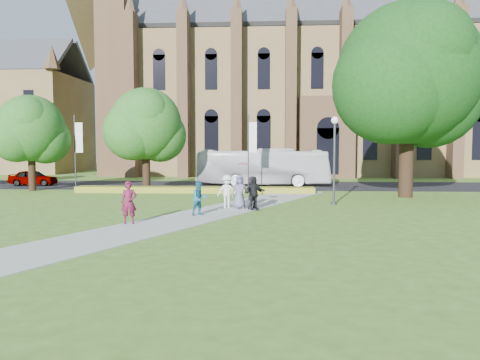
# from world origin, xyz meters

# --- Properties ---
(ground) EXTENTS (160.00, 160.00, 0.00)m
(ground) POSITION_xyz_m (0.00, 0.00, 0.00)
(ground) COLOR #44661E
(ground) RESTS_ON ground
(road) EXTENTS (160.00, 10.00, 0.02)m
(road) POSITION_xyz_m (0.00, 20.00, 0.01)
(road) COLOR black
(road) RESTS_ON ground
(footpath) EXTENTS (15.58, 28.54, 0.04)m
(footpath) POSITION_xyz_m (0.00, 1.00, 0.02)
(footpath) COLOR #B2B2A8
(footpath) RESTS_ON ground
(flower_hedge) EXTENTS (18.00, 1.40, 0.45)m
(flower_hedge) POSITION_xyz_m (-2.00, 13.20, 0.23)
(flower_hedge) COLOR #B59424
(flower_hedge) RESTS_ON ground
(cathedral) EXTENTS (52.60, 18.25, 28.00)m
(cathedral) POSITION_xyz_m (10.00, 39.73, 12.98)
(cathedral) COLOR olive
(cathedral) RESTS_ON ground
(building_west) EXTENTS (22.00, 14.00, 18.30)m
(building_west) POSITION_xyz_m (-34.00, 42.00, 9.21)
(building_west) COLOR olive
(building_west) RESTS_ON ground
(streetlamp) EXTENTS (0.44, 0.44, 5.24)m
(streetlamp) POSITION_xyz_m (7.50, 6.50, 3.30)
(streetlamp) COLOR #38383D
(streetlamp) RESTS_ON ground
(large_tree) EXTENTS (9.60, 9.60, 13.20)m
(large_tree) POSITION_xyz_m (13.00, 11.00, 8.37)
(large_tree) COLOR #332114
(large_tree) RESTS_ON ground
(street_tree_0) EXTENTS (5.20, 5.20, 7.50)m
(street_tree_0) POSITION_xyz_m (-15.00, 14.00, 4.87)
(street_tree_0) COLOR #332114
(street_tree_0) RESTS_ON ground
(street_tree_1) EXTENTS (5.60, 5.60, 8.05)m
(street_tree_1) POSITION_xyz_m (-6.00, 14.50, 5.22)
(street_tree_1) COLOR #332114
(street_tree_1) RESTS_ON ground
(banner_pole_0) EXTENTS (0.70, 0.10, 6.00)m
(banner_pole_0) POSITION_xyz_m (2.11, 15.20, 3.39)
(banner_pole_0) COLOR #38383D
(banner_pole_0) RESTS_ON ground
(banner_pole_1) EXTENTS (0.70, 0.10, 6.00)m
(banner_pole_1) POSITION_xyz_m (-11.89, 15.20, 3.39)
(banner_pole_1) COLOR #38383D
(banner_pole_1) RESTS_ON ground
(tour_coach) EXTENTS (11.96, 3.50, 3.29)m
(tour_coach) POSITION_xyz_m (3.11, 20.05, 1.66)
(tour_coach) COLOR silver
(tour_coach) RESTS_ON road
(car_0) EXTENTS (4.16, 1.80, 1.40)m
(car_0) POSITION_xyz_m (-17.37, 18.70, 0.72)
(car_0) COLOR gray
(car_0) RESTS_ON road
(pedestrian_0) EXTENTS (0.77, 0.59, 1.89)m
(pedestrian_0) POSITION_xyz_m (-2.56, -1.49, 0.99)
(pedestrian_0) COLOR #5A142C
(pedestrian_0) RESTS_ON footpath
(pedestrian_1) EXTENTS (1.04, 1.00, 1.69)m
(pedestrian_1) POSITION_xyz_m (0.17, 1.29, 0.89)
(pedestrian_1) COLOR #185C7B
(pedestrian_1) RESTS_ON footpath
(pedestrian_2) EXTENTS (1.35, 1.03, 1.85)m
(pedestrian_2) POSITION_xyz_m (1.30, 4.12, 0.97)
(pedestrian_2) COLOR silver
(pedestrian_2) RESTS_ON footpath
(pedestrian_3) EXTENTS (1.12, 0.72, 1.77)m
(pedestrian_3) POSITION_xyz_m (2.79, 3.49, 0.93)
(pedestrian_3) COLOR black
(pedestrian_3) RESTS_ON footpath
(pedestrian_4) EXTENTS (1.03, 0.79, 1.87)m
(pedestrian_4) POSITION_xyz_m (2.00, 3.94, 0.97)
(pedestrian_4) COLOR slate
(pedestrian_4) RESTS_ON footpath
(pedestrian_5) EXTENTS (1.45, 1.67, 1.82)m
(pedestrian_5) POSITION_xyz_m (2.74, 3.83, 0.95)
(pedestrian_5) COLOR #2B2931
(pedestrian_5) RESTS_ON footpath
(parasol) EXTENTS (0.73, 0.73, 0.60)m
(parasol) POSITION_xyz_m (2.18, 4.04, 2.21)
(parasol) COLOR #E6A2A5
(parasol) RESTS_ON pedestrian_4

